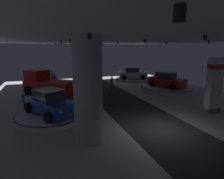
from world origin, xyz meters
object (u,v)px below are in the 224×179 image
Objects in this scene: display_platform_far_left at (51,95)px; display_platform_far_right at (166,88)px; display_platform_deep_right at (132,79)px; column_left at (88,91)px; display_platform_deep_left at (45,84)px; display_platform_mid_left at (51,116)px; visitor_walking_near at (112,82)px; pickup_truck_far_left at (48,84)px; display_car_far_right at (167,80)px; brand_sign_pylon at (214,85)px; display_car_mid_left at (50,103)px; display_car_deep_right at (132,74)px; display_car_deep_left at (45,78)px.

display_platform_far_left is 13.07m from display_platform_far_right.
display_platform_deep_right is 13.79m from display_platform_far_left.
display_platform_deep_left is (-1.99, 17.07, -2.59)m from column_left.
display_platform_mid_left reaches higher than display_platform_far_right.
display_platform_far_right is at bearing -19.45° from visitor_walking_near.
display_car_far_right is at bearing -5.62° from pickup_truck_far_left.
display_platform_deep_left is 3.22× the size of visitor_walking_near.
visitor_walking_near is (-4.50, 10.22, -1.28)m from brand_sign_pylon.
display_car_mid_left is (-1.80, 4.12, -1.61)m from column_left.
display_platform_deep_left is at bearing 90.90° from display_platform_mid_left.
brand_sign_pylon is 15.00m from pickup_truck_far_left.
display_car_deep_right is at bearing 45.75° from visitor_walking_near.
pickup_truck_far_left is 3.34× the size of visitor_walking_near.
display_platform_far_left is 1.19× the size of display_platform_mid_left.
display_car_deep_left is (-1.98, 17.10, -1.71)m from column_left.
column_left is 20.20m from display_platform_deep_right.
visitor_walking_near is (-5.28, -5.38, 0.77)m from display_platform_deep_right.
display_car_deep_right is at bearing 96.35° from display_car_far_right.
display_platform_far_right is (1.60, 8.07, -1.98)m from brand_sign_pylon.
display_platform_deep_left is 15.53m from display_car_far_right.
display_platform_mid_left is at bearing -158.26° from display_platform_far_right.
column_left reaches higher than display_car_mid_left.
display_platform_deep_right is 7.58m from visitor_walking_near.
display_platform_far_right is (0.85, -7.55, -0.80)m from display_car_deep_right.
column_left is 17.38m from display_platform_deep_left.
display_platform_mid_left is at bearing -133.99° from visitor_walking_near.
brand_sign_pylon reaches higher than display_car_deep_right.
display_platform_deep_right is at bearing 27.76° from display_platform_far_left.
display_car_far_right is (13.29, 5.33, 0.92)m from display_platform_mid_left.
visitor_walking_near is (-6.10, 2.15, 0.71)m from display_platform_far_right.
display_platform_far_right is at bearing 21.62° from display_car_mid_left.
display_car_deep_left is 1.00× the size of display_car_mid_left.
display_platform_deep_left is (-0.48, 6.55, -0.03)m from display_platform_far_left.
column_left is at bearing -81.84° from display_platform_far_left.
display_car_deep_right is 7.53m from visitor_walking_near.
brand_sign_pylon is 19.83m from display_platform_deep_left.
brand_sign_pylon is 15.68m from display_car_deep_right.
display_car_mid_left is at bearing 166.59° from brand_sign_pylon.
display_platform_deep_right is at bearing 45.54° from visitor_walking_near.
display_platform_deep_left is at bearing 94.18° from display_platform_far_left.
display_car_deep_right is 12.65m from display_car_deep_left.
brand_sign_pylon is at bearing -92.77° from display_car_deep_right.
display_platform_deep_right is 0.96× the size of pickup_truck_far_left.
display_car_deep_right is 0.99× the size of display_car_far_right.
column_left is at bearing -172.34° from brand_sign_pylon.
display_platform_deep_right is at bearing 57.72° from column_left.
brand_sign_pylon reaches higher than display_car_deep_left.
brand_sign_pylon reaches higher than display_car_mid_left.
pickup_truck_far_left is at bearing 174.38° from display_car_far_right.
column_left is 3.46× the size of visitor_walking_near.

